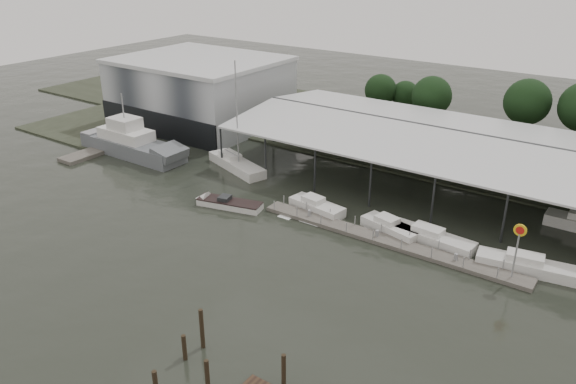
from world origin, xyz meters
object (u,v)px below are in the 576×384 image
Objects in this scene: shell_fuel_sign at (518,241)px; speedboat_underway at (224,203)px; grey_trawler at (133,144)px; white_sailboat at (236,164)px.

shell_fuel_sign reaches higher than speedboat_underway.
shell_fuel_sign is at bearing -2.78° from grey_trawler.
white_sailboat is at bearing 169.48° from shell_fuel_sign.
speedboat_underway is (6.30, -9.61, -0.26)m from white_sailboat.
shell_fuel_sign is 30.90m from speedboat_underway.
shell_fuel_sign is 37.65m from white_sailboat.
white_sailboat is 11.49m from speedboat_underway.
grey_trawler is 15.70m from white_sailboat.
grey_trawler reaches higher than shell_fuel_sign.
speedboat_underway is at bearing -37.53° from white_sailboat.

